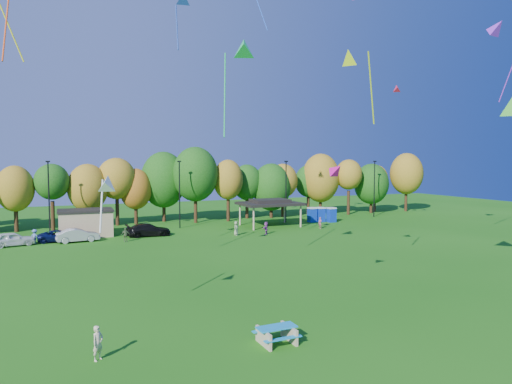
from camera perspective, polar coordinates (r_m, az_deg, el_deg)
name	(u,v)px	position (r m, az deg, el deg)	size (l,w,h in m)	color
ground	(323,333)	(25.41, 8.42, -17.05)	(160.00, 160.00, 0.00)	#19600F
tree_line	(149,183)	(66.77, -13.18, 1.10)	(93.57, 10.55, 11.15)	black
lamp_posts	(180,192)	(62.05, -9.54, 0.00)	(64.50, 0.25, 9.09)	black
utility_building	(86,223)	(58.72, -20.51, -3.61)	(6.30, 4.30, 3.25)	tan
pavilion	(270,203)	(63.29, 1.75, -1.39)	(8.20, 6.20, 3.77)	tan
porta_potties	(321,215)	(68.52, 8.17, -2.81)	(3.75, 2.33, 2.18)	#0C30A6
picnic_table	(277,333)	(23.74, 2.59, -17.25)	(2.04, 1.71, 0.86)	tan
kite_flyer	(98,343)	(22.97, -19.17, -17.40)	(0.58, 0.38, 1.60)	beige
car_a	(12,239)	(55.21, -28.17, -5.21)	(1.80, 4.48, 1.53)	white
car_b	(78,235)	(55.00, -21.39, -5.06)	(1.60, 4.59, 1.51)	#ADACB2
car_c	(60,236)	(56.01, -23.32, -5.07)	(2.13, 4.62, 1.28)	#0A1241
car_d	(148,230)	(56.61, -13.31, -4.63)	(2.16, 5.30, 1.54)	black
far_person_1	(266,228)	(56.56, 1.27, -4.53)	(1.44, 0.46, 1.55)	purple
far_person_2	(320,223)	(61.79, 8.01, -3.85)	(0.56, 0.37, 1.55)	#B25469
far_person_3	(125,235)	(53.37, -16.02, -5.17)	(0.93, 0.39, 1.58)	#5C7246
far_person_4	(35,237)	(55.62, -25.92, -5.03)	(1.04, 0.60, 1.61)	#4A6EA4
far_person_5	(236,228)	(55.74, -2.51, -4.56)	(0.84, 0.55, 1.72)	gray
kite_2	(397,88)	(61.82, 17.19, 12.35)	(1.71, 1.81, 1.43)	#F51C42
kite_5	(107,183)	(25.21, -18.15, 1.13)	(1.34, 2.21, 3.45)	white
kite_6	(336,170)	(29.18, 10.01, 2.75)	(1.25, 1.43, 1.22)	#CD0B81
kite_8	(350,58)	(33.50, 11.68, 16.13)	(2.95, 2.47, 5.41)	#B0D216
kite_10	(497,28)	(52.68, 27.92, 17.67)	(1.96, 4.99, 8.47)	#9129DD
kite_15	(243,47)	(34.10, -1.57, 17.66)	(2.48, 4.49, 7.57)	green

